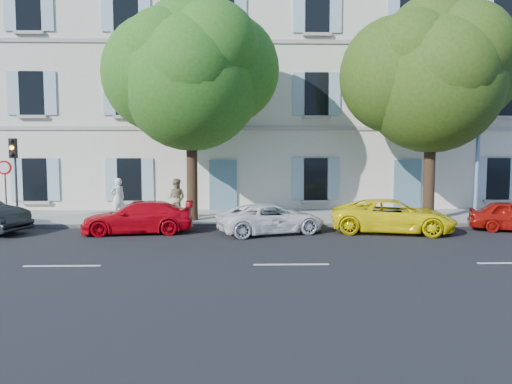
{
  "coord_description": "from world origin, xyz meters",
  "views": [
    {
      "loc": [
        -1.29,
        -16.92,
        3.07
      ],
      "look_at": [
        -0.77,
        2.0,
        1.4
      ],
      "focal_mm": 35.0,
      "sensor_mm": 36.0,
      "label": 1
    }
  ],
  "objects_px": {
    "road_sign": "(5,178)",
    "car_red_coupe": "(138,217)",
    "tree_left": "(191,81)",
    "tree_right": "(432,83)",
    "traffic_light": "(14,162)",
    "street_lamp": "(481,109)",
    "pedestrian_b": "(176,199)",
    "car_yellow_supercar": "(393,216)",
    "pedestrian_a": "(118,198)",
    "car_white_coupe": "(271,219)"
  },
  "relations": [
    {
      "from": "road_sign",
      "to": "pedestrian_a",
      "type": "bearing_deg",
      "value": 11.95
    },
    {
      "from": "tree_left",
      "to": "traffic_light",
      "type": "height_order",
      "value": "tree_left"
    },
    {
      "from": "car_red_coupe",
      "to": "traffic_light",
      "type": "relative_size",
      "value": 1.2
    },
    {
      "from": "traffic_light",
      "to": "pedestrian_b",
      "type": "bearing_deg",
      "value": 8.51
    },
    {
      "from": "road_sign",
      "to": "pedestrian_a",
      "type": "distance_m",
      "value": 4.37
    },
    {
      "from": "tree_left",
      "to": "pedestrian_a",
      "type": "xyz_separation_m",
      "value": [
        -3.16,
        0.61,
        -4.75
      ]
    },
    {
      "from": "road_sign",
      "to": "car_red_coupe",
      "type": "bearing_deg",
      "value": -18.96
    },
    {
      "from": "car_red_coupe",
      "to": "road_sign",
      "type": "relative_size",
      "value": 1.63
    },
    {
      "from": "car_yellow_supercar",
      "to": "tree_left",
      "type": "distance_m",
      "value": 9.38
    },
    {
      "from": "traffic_light",
      "to": "pedestrian_b",
      "type": "distance_m",
      "value": 6.4
    },
    {
      "from": "car_white_coupe",
      "to": "tree_right",
      "type": "height_order",
      "value": "tree_right"
    },
    {
      "from": "traffic_light",
      "to": "pedestrian_a",
      "type": "height_order",
      "value": "traffic_light"
    },
    {
      "from": "car_white_coupe",
      "to": "traffic_light",
      "type": "height_order",
      "value": "traffic_light"
    },
    {
      "from": "tree_left",
      "to": "pedestrian_b",
      "type": "bearing_deg",
      "value": 148.92
    },
    {
      "from": "pedestrian_a",
      "to": "pedestrian_b",
      "type": "xyz_separation_m",
      "value": [
        2.44,
        -0.18,
        -0.0
      ]
    },
    {
      "from": "tree_right",
      "to": "traffic_light",
      "type": "distance_m",
      "value": 16.7
    },
    {
      "from": "car_yellow_supercar",
      "to": "tree_right",
      "type": "relative_size",
      "value": 0.51
    },
    {
      "from": "car_white_coupe",
      "to": "tree_right",
      "type": "distance_m",
      "value": 8.52
    },
    {
      "from": "car_yellow_supercar",
      "to": "pedestrian_a",
      "type": "distance_m",
      "value": 11.06
    },
    {
      "from": "car_white_coupe",
      "to": "street_lamp",
      "type": "height_order",
      "value": "street_lamp"
    },
    {
      "from": "car_red_coupe",
      "to": "pedestrian_b",
      "type": "relative_size",
      "value": 2.38
    },
    {
      "from": "tree_left",
      "to": "pedestrian_a",
      "type": "relative_size",
      "value": 5.17
    },
    {
      "from": "pedestrian_b",
      "to": "car_yellow_supercar",
      "type": "bearing_deg",
      "value": 176.28
    },
    {
      "from": "car_yellow_supercar",
      "to": "traffic_light",
      "type": "relative_size",
      "value": 1.33
    },
    {
      "from": "tree_left",
      "to": "car_red_coupe",
      "type": "bearing_deg",
      "value": -128.64
    },
    {
      "from": "street_lamp",
      "to": "pedestrian_b",
      "type": "relative_size",
      "value": 4.7
    },
    {
      "from": "car_white_coupe",
      "to": "street_lamp",
      "type": "distance_m",
      "value": 9.34
    },
    {
      "from": "car_white_coupe",
      "to": "road_sign",
      "type": "height_order",
      "value": "road_sign"
    },
    {
      "from": "tree_right",
      "to": "traffic_light",
      "type": "xyz_separation_m",
      "value": [
        -16.4,
        -0.17,
        -3.11
      ]
    },
    {
      "from": "car_white_coupe",
      "to": "pedestrian_b",
      "type": "distance_m",
      "value": 4.73
    },
    {
      "from": "car_white_coupe",
      "to": "road_sign",
      "type": "distance_m",
      "value": 10.69
    },
    {
      "from": "car_white_coupe",
      "to": "tree_right",
      "type": "relative_size",
      "value": 0.45
    },
    {
      "from": "car_white_coupe",
      "to": "tree_left",
      "type": "height_order",
      "value": "tree_left"
    },
    {
      "from": "tree_left",
      "to": "traffic_light",
      "type": "bearing_deg",
      "value": -175.94
    },
    {
      "from": "traffic_light",
      "to": "pedestrian_a",
      "type": "xyz_separation_m",
      "value": [
        3.7,
        1.1,
        -1.55
      ]
    },
    {
      "from": "car_white_coupe",
      "to": "car_red_coupe",
      "type": "bearing_deg",
      "value": 69.15
    },
    {
      "from": "traffic_light",
      "to": "tree_right",
      "type": "bearing_deg",
      "value": 0.6
    },
    {
      "from": "car_red_coupe",
      "to": "pedestrian_b",
      "type": "xyz_separation_m",
      "value": [
        1.03,
        2.62,
        0.41
      ]
    },
    {
      "from": "tree_right",
      "to": "pedestrian_a",
      "type": "distance_m",
      "value": 13.57
    },
    {
      "from": "traffic_light",
      "to": "street_lamp",
      "type": "height_order",
      "value": "street_lamp"
    },
    {
      "from": "road_sign",
      "to": "street_lamp",
      "type": "relative_size",
      "value": 0.31
    },
    {
      "from": "tree_left",
      "to": "pedestrian_b",
      "type": "relative_size",
      "value": 5.19
    },
    {
      "from": "car_yellow_supercar",
      "to": "pedestrian_b",
      "type": "height_order",
      "value": "pedestrian_b"
    },
    {
      "from": "tree_left",
      "to": "tree_right",
      "type": "bearing_deg",
      "value": -1.89
    },
    {
      "from": "pedestrian_a",
      "to": "tree_right",
      "type": "bearing_deg",
      "value": 136.76
    },
    {
      "from": "car_red_coupe",
      "to": "car_yellow_supercar",
      "type": "xyz_separation_m",
      "value": [
        9.25,
        -0.12,
        0.03
      ]
    },
    {
      "from": "tree_right",
      "to": "pedestrian_b",
      "type": "distance_m",
      "value": 11.3
    },
    {
      "from": "car_red_coupe",
      "to": "traffic_light",
      "type": "height_order",
      "value": "traffic_light"
    },
    {
      "from": "car_yellow_supercar",
      "to": "pedestrian_b",
      "type": "relative_size",
      "value": 2.63
    },
    {
      "from": "car_red_coupe",
      "to": "pedestrian_a",
      "type": "xyz_separation_m",
      "value": [
        -1.4,
        2.8,
        0.41
      ]
    }
  ]
}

